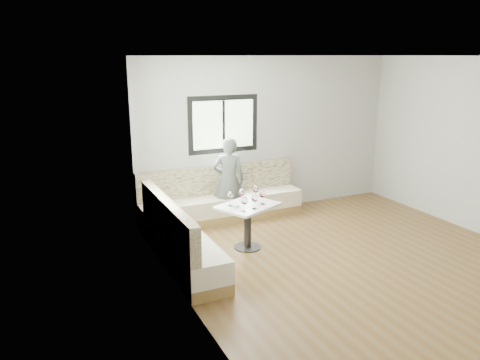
# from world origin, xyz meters

# --- Properties ---
(room) EXTENTS (5.01, 5.01, 2.81)m
(room) POSITION_xyz_m (-0.08, 0.08, 1.41)
(room) COLOR brown
(room) RESTS_ON ground
(banquette) EXTENTS (2.90, 2.80, 0.95)m
(banquette) POSITION_xyz_m (-1.59, 1.63, 0.33)
(banquette) COLOR olive
(banquette) RESTS_ON ground
(table) EXTENTS (1.02, 0.92, 0.68)m
(table) POSITION_xyz_m (-1.17, 0.96, 0.51)
(table) COLOR black
(table) RESTS_ON ground
(person) EXTENTS (0.63, 0.52, 1.49)m
(person) POSITION_xyz_m (-0.97, 2.12, 0.74)
(person) COLOR #4A514E
(person) RESTS_ON ground
(olive_ramekin) EXTENTS (0.11, 0.11, 0.04)m
(olive_ramekin) POSITION_xyz_m (-1.38, 0.94, 0.70)
(olive_ramekin) COLOR white
(olive_ramekin) RESTS_ON table
(wine_glass_a) EXTENTS (0.10, 0.10, 0.21)m
(wine_glass_a) POSITION_xyz_m (-1.34, 0.71, 0.83)
(wine_glass_a) COLOR white
(wine_glass_a) RESTS_ON table
(wine_glass_b) EXTENTS (0.10, 0.10, 0.21)m
(wine_glass_b) POSITION_xyz_m (-1.16, 0.75, 0.83)
(wine_glass_b) COLOR white
(wine_glass_b) RESTS_ON table
(wine_glass_c) EXTENTS (0.10, 0.10, 0.21)m
(wine_glass_c) POSITION_xyz_m (-0.97, 0.89, 0.83)
(wine_glass_c) COLOR white
(wine_glass_c) RESTS_ON table
(wine_glass_d) EXTENTS (0.10, 0.10, 0.21)m
(wine_glass_d) POSITION_xyz_m (-1.20, 1.10, 0.83)
(wine_glass_d) COLOR white
(wine_glass_d) RESTS_ON table
(wine_glass_e) EXTENTS (0.10, 0.10, 0.21)m
(wine_glass_e) POSITION_xyz_m (-0.94, 1.16, 0.83)
(wine_glass_e) COLOR white
(wine_glass_e) RESTS_ON table
(wine_glass_f) EXTENTS (0.10, 0.10, 0.21)m
(wine_glass_f) POSITION_xyz_m (-1.43, 1.02, 0.83)
(wine_glass_f) COLOR white
(wine_glass_f) RESTS_ON table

